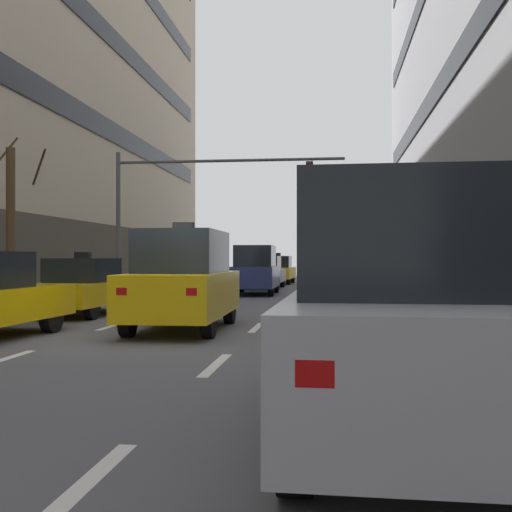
% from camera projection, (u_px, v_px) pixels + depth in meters
% --- Properties ---
extents(ground_plane, '(120.00, 120.00, 0.00)m').
position_uv_depth(ground_plane, '(160.00, 338.00, 12.47)').
color(ground_plane, '#515156').
extents(sidewalk_right, '(3.13, 80.00, 0.14)m').
position_uv_depth(sidewalk_right, '(507.00, 339.00, 11.65)').
color(sidewalk_right, gray).
rests_on(sidewalk_right, ground).
extents(lane_stripe_l1_s3, '(0.16, 2.00, 0.01)m').
position_uv_depth(lane_stripe_l1_s3, '(1.00, 360.00, 9.70)').
color(lane_stripe_l1_s3, silver).
rests_on(lane_stripe_l1_s3, ground).
extents(lane_stripe_l1_s4, '(0.16, 2.00, 0.01)m').
position_uv_depth(lane_stripe_l1_s4, '(113.00, 325.00, 14.66)').
color(lane_stripe_l1_s4, silver).
rests_on(lane_stripe_l1_s4, ground).
extents(lane_stripe_l1_s5, '(0.16, 2.00, 0.01)m').
position_uv_depth(lane_stripe_l1_s5, '(169.00, 308.00, 19.62)').
color(lane_stripe_l1_s5, silver).
rests_on(lane_stripe_l1_s5, ground).
extents(lane_stripe_l1_s6, '(0.16, 2.00, 0.01)m').
position_uv_depth(lane_stripe_l1_s6, '(202.00, 298.00, 24.58)').
color(lane_stripe_l1_s6, silver).
rests_on(lane_stripe_l1_s6, ground).
extents(lane_stripe_l1_s7, '(0.16, 2.00, 0.01)m').
position_uv_depth(lane_stripe_l1_s7, '(224.00, 291.00, 29.55)').
color(lane_stripe_l1_s7, silver).
rests_on(lane_stripe_l1_s7, ground).
extents(lane_stripe_l1_s8, '(0.16, 2.00, 0.01)m').
position_uv_depth(lane_stripe_l1_s8, '(240.00, 286.00, 34.51)').
color(lane_stripe_l1_s8, silver).
rests_on(lane_stripe_l1_s8, ground).
extents(lane_stripe_l1_s9, '(0.16, 2.00, 0.01)m').
position_uv_depth(lane_stripe_l1_s9, '(251.00, 283.00, 39.47)').
color(lane_stripe_l1_s9, silver).
rests_on(lane_stripe_l1_s9, ground).
extents(lane_stripe_l1_s10, '(0.16, 2.00, 0.01)m').
position_uv_depth(lane_stripe_l1_s10, '(261.00, 280.00, 44.43)').
color(lane_stripe_l1_s10, silver).
rests_on(lane_stripe_l1_s10, ground).
extents(lane_stripe_l2_s2, '(0.16, 2.00, 0.01)m').
position_uv_depth(lane_stripe_l2_s2, '(81.00, 488.00, 4.32)').
color(lane_stripe_l2_s2, silver).
rests_on(lane_stripe_l2_s2, ground).
extents(lane_stripe_l2_s3, '(0.16, 2.00, 0.01)m').
position_uv_depth(lane_stripe_l2_s3, '(216.00, 365.00, 9.28)').
color(lane_stripe_l2_s3, silver).
rests_on(lane_stripe_l2_s3, ground).
extents(lane_stripe_l2_s4, '(0.16, 2.00, 0.01)m').
position_uv_depth(lane_stripe_l2_s4, '(257.00, 327.00, 14.24)').
color(lane_stripe_l2_s4, silver).
rests_on(lane_stripe_l2_s4, ground).
extents(lane_stripe_l2_s5, '(0.16, 2.00, 0.01)m').
position_uv_depth(lane_stripe_l2_s5, '(276.00, 309.00, 19.21)').
color(lane_stripe_l2_s5, silver).
rests_on(lane_stripe_l2_s5, ground).
extents(lane_stripe_l2_s6, '(0.16, 2.00, 0.01)m').
position_uv_depth(lane_stripe_l2_s6, '(288.00, 299.00, 24.17)').
color(lane_stripe_l2_s6, silver).
rests_on(lane_stripe_l2_s6, ground).
extents(lane_stripe_l2_s7, '(0.16, 2.00, 0.01)m').
position_uv_depth(lane_stripe_l2_s7, '(296.00, 292.00, 29.13)').
color(lane_stripe_l2_s7, silver).
rests_on(lane_stripe_l2_s7, ground).
extents(lane_stripe_l2_s8, '(0.16, 2.00, 0.01)m').
position_uv_depth(lane_stripe_l2_s8, '(301.00, 287.00, 34.09)').
color(lane_stripe_l2_s8, silver).
rests_on(lane_stripe_l2_s8, ground).
extents(lane_stripe_l2_s9, '(0.16, 2.00, 0.01)m').
position_uv_depth(lane_stripe_l2_s9, '(305.00, 283.00, 39.06)').
color(lane_stripe_l2_s9, silver).
rests_on(lane_stripe_l2_s9, ground).
extents(lane_stripe_l2_s10, '(0.16, 2.00, 0.01)m').
position_uv_depth(lane_stripe_l2_s10, '(308.00, 280.00, 44.02)').
color(lane_stripe_l2_s10, silver).
rests_on(lane_stripe_l2_s10, ground).
extents(taxi_driving_0, '(1.98, 4.58, 1.89)m').
position_uv_depth(taxi_driving_0, '(210.00, 271.00, 35.43)').
color(taxi_driving_0, black).
rests_on(taxi_driving_0, ground).
extents(taxi_driving_1, '(2.01, 4.58, 1.88)m').
position_uv_depth(taxi_driving_1, '(277.00, 270.00, 38.18)').
color(taxi_driving_1, black).
rests_on(taxi_driving_1, ground).
extents(car_driving_2, '(1.90, 4.41, 2.12)m').
position_uv_depth(car_driving_2, '(255.00, 270.00, 27.15)').
color(car_driving_2, black).
rests_on(car_driving_2, ground).
extents(car_driving_3, '(1.97, 4.53, 1.69)m').
position_uv_depth(car_driving_3, '(264.00, 272.00, 32.32)').
color(car_driving_3, black).
rests_on(car_driving_3, ground).
extents(taxi_driving_4, '(1.97, 4.56, 2.38)m').
position_uv_depth(taxi_driving_4, '(183.00, 280.00, 13.81)').
color(taxi_driving_4, black).
rests_on(taxi_driving_4, ground).
extents(taxi_driving_5, '(1.96, 4.29, 1.75)m').
position_uv_depth(taxi_driving_5, '(85.00, 287.00, 17.38)').
color(taxi_driving_5, black).
rests_on(taxi_driving_5, ground).
extents(car_parked_0, '(1.99, 4.63, 2.23)m').
position_uv_depth(car_parked_0, '(403.00, 313.00, 5.48)').
color(car_parked_0, black).
rests_on(car_parked_0, ground).
extents(car_parked_1, '(1.94, 4.63, 2.24)m').
position_uv_depth(car_parked_1, '(366.00, 283.00, 11.71)').
color(car_parked_1, black).
rests_on(car_parked_1, ground).
extents(traffic_signal_0, '(9.48, 0.35, 5.86)m').
position_uv_depth(traffic_signal_0, '(189.00, 193.00, 25.72)').
color(traffic_signal_0, '#4C4C51').
rests_on(traffic_signal_0, sidewalk_left).
extents(street_tree_0, '(1.73, 1.82, 5.11)m').
position_uv_depth(street_tree_0, '(405.00, 239.00, 25.14)').
color(street_tree_0, '#4C3823').
rests_on(street_tree_0, sidewalk_right).
extents(street_tree_1, '(2.06, 1.96, 5.34)m').
position_uv_depth(street_tree_1, '(11.00, 222.00, 19.06)').
color(street_tree_1, '#4C3823').
rests_on(street_tree_1, sidewalk_left).
extents(street_tree_3, '(2.37, 2.35, 4.38)m').
position_uv_depth(street_tree_3, '(387.00, 247.00, 33.74)').
color(street_tree_3, '#4C3823').
rests_on(street_tree_3, sidewalk_right).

